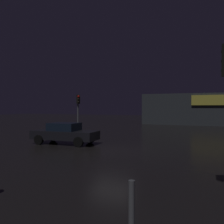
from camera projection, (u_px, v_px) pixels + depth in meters
name	position (u px, v px, depth m)	size (l,w,h in m)	color
ground_plane	(112.00, 151.00, 14.31)	(120.00, 120.00, 0.00)	black
store_building	(213.00, 109.00, 36.84)	(19.62, 9.65, 4.46)	#33383D
traffic_signal_cross_left	(78.00, 107.00, 23.55)	(0.42, 0.43, 3.74)	#595B60
car_near	(65.00, 133.00, 16.96)	(4.67, 2.09, 1.46)	black
bollard_kerb_a	(132.00, 216.00, 4.35)	(0.12, 0.12, 1.26)	#595B60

